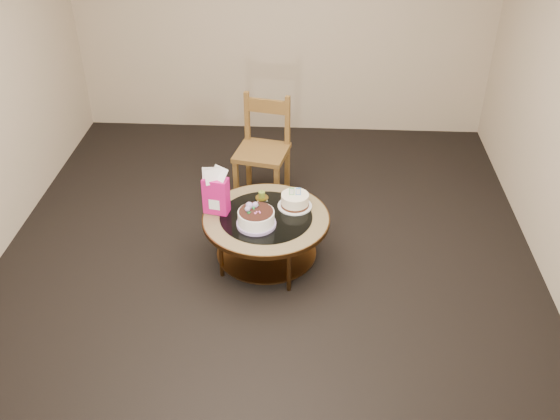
# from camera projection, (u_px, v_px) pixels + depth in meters

# --- Properties ---
(ground) EXTENTS (5.00, 5.00, 0.00)m
(ground) POSITION_uv_depth(u_px,v_px,m) (267.00, 261.00, 5.21)
(ground) COLOR black
(ground) RESTS_ON ground
(room_walls) EXTENTS (4.52, 5.02, 2.61)m
(room_walls) POSITION_uv_depth(u_px,v_px,m) (264.00, 89.00, 4.35)
(room_walls) COLOR #BDA78F
(room_walls) RESTS_ON ground
(coffee_table) EXTENTS (1.02, 1.02, 0.46)m
(coffee_table) POSITION_uv_depth(u_px,v_px,m) (266.00, 224.00, 5.00)
(coffee_table) COLOR brown
(coffee_table) RESTS_ON ground
(decorated_cake) EXTENTS (0.31, 0.31, 0.18)m
(decorated_cake) POSITION_uv_depth(u_px,v_px,m) (256.00, 219.00, 4.82)
(decorated_cake) COLOR #A289C2
(decorated_cake) RESTS_ON coffee_table
(cream_cake) EXTENTS (0.28, 0.28, 0.18)m
(cream_cake) POSITION_uv_depth(u_px,v_px,m) (295.00, 201.00, 5.04)
(cream_cake) COLOR white
(cream_cake) RESTS_ON coffee_table
(gift_bag) EXTENTS (0.21, 0.17, 0.39)m
(gift_bag) POSITION_uv_depth(u_px,v_px,m) (216.00, 191.00, 4.90)
(gift_bag) COLOR #C51269
(gift_bag) RESTS_ON coffee_table
(pillar_candle) EXTENTS (0.11, 0.11, 0.08)m
(pillar_candle) POSITION_uv_depth(u_px,v_px,m) (262.00, 196.00, 5.15)
(pillar_candle) COLOR tan
(pillar_candle) RESTS_ON coffee_table
(dining_chair) EXTENTS (0.54, 0.54, 0.99)m
(dining_chair) POSITION_uv_depth(u_px,v_px,m) (263.00, 149.00, 5.79)
(dining_chair) COLOR brown
(dining_chair) RESTS_ON ground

